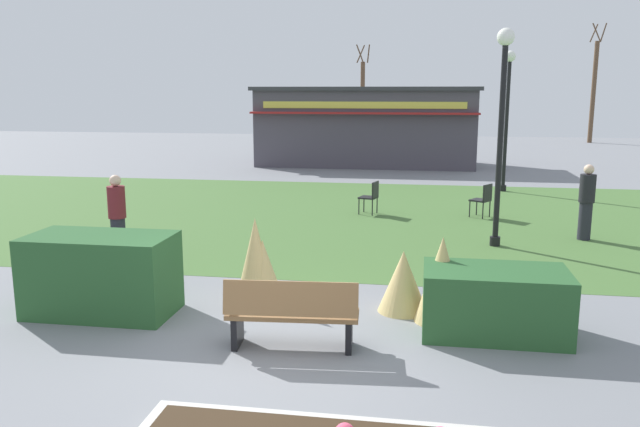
# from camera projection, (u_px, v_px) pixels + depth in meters

# --- Properties ---
(ground_plane) EXTENTS (80.00, 80.00, 0.00)m
(ground_plane) POSITION_uv_depth(u_px,v_px,m) (276.00, 353.00, 8.07)
(ground_plane) COLOR slate
(lawn_patch) EXTENTS (36.00, 12.00, 0.01)m
(lawn_patch) POSITION_uv_depth(u_px,v_px,m) (353.00, 216.00, 16.90)
(lawn_patch) COLOR #446B33
(lawn_patch) RESTS_ON ground_plane
(park_bench) EXTENTS (1.73, 0.65, 0.95)m
(park_bench) POSITION_uv_depth(u_px,v_px,m) (292.00, 314.00, 8.12)
(park_bench) COLOR olive
(park_bench) RESTS_ON ground_plane
(hedge_left) EXTENTS (2.13, 1.10, 1.19)m
(hedge_left) POSITION_uv_depth(u_px,v_px,m) (101.00, 275.00, 9.42)
(hedge_left) COLOR #28562B
(hedge_left) RESTS_ON ground_plane
(hedge_right) EXTENTS (1.93, 1.10, 0.91)m
(hedge_right) POSITION_uv_depth(u_px,v_px,m) (495.00, 302.00, 8.63)
(hedge_right) COLOR #28562B
(hedge_right) RESTS_ON ground_plane
(ornamental_grass_behind_left) EXTENTS (0.64, 0.64, 1.33)m
(ornamental_grass_behind_left) POSITION_uv_depth(u_px,v_px,m) (256.00, 259.00, 10.03)
(ornamental_grass_behind_left) COLOR tan
(ornamental_grass_behind_left) RESTS_ON ground_plane
(ornamental_grass_behind_right) EXTENTS (0.77, 0.77, 1.25)m
(ornamental_grass_behind_right) POSITION_uv_depth(u_px,v_px,m) (442.00, 279.00, 9.08)
(ornamental_grass_behind_right) COLOR tan
(ornamental_grass_behind_right) RESTS_ON ground_plane
(ornamental_grass_behind_center) EXTENTS (0.67, 0.67, 0.98)m
(ornamental_grass_behind_center) POSITION_uv_depth(u_px,v_px,m) (263.00, 270.00, 10.05)
(ornamental_grass_behind_center) COLOR tan
(ornamental_grass_behind_center) RESTS_ON ground_plane
(ornamental_grass_behind_far) EXTENTS (0.75, 0.75, 0.94)m
(ornamental_grass_behind_far) POSITION_uv_depth(u_px,v_px,m) (403.00, 281.00, 9.53)
(ornamental_grass_behind_far) COLOR tan
(ornamental_grass_behind_far) RESTS_ON ground_plane
(lamppost_mid) EXTENTS (0.36, 0.36, 4.52)m
(lamppost_mid) POSITION_uv_depth(u_px,v_px,m) (502.00, 113.00, 13.12)
(lamppost_mid) COLOR black
(lamppost_mid) RESTS_ON ground_plane
(lamppost_far) EXTENTS (0.36, 0.36, 4.52)m
(lamppost_far) POSITION_uv_depth(u_px,v_px,m) (507.00, 105.00, 20.49)
(lamppost_far) COLOR black
(lamppost_far) RESTS_ON ground_plane
(trash_bin) EXTENTS (0.52, 0.52, 0.81)m
(trash_bin) POSITION_uv_depth(u_px,v_px,m) (100.00, 281.00, 9.77)
(trash_bin) COLOR #2D4233
(trash_bin) RESTS_ON ground_plane
(food_kiosk) EXTENTS (9.69, 4.12, 3.43)m
(food_kiosk) POSITION_uv_depth(u_px,v_px,m) (366.00, 126.00, 28.19)
(food_kiosk) COLOR #47424C
(food_kiosk) RESTS_ON ground_plane
(cafe_chair_west) EXTENTS (0.61, 0.61, 0.89)m
(cafe_chair_west) POSITION_uv_depth(u_px,v_px,m) (483.00, 198.00, 16.58)
(cafe_chair_west) COLOR black
(cafe_chair_west) RESTS_ON ground_plane
(cafe_chair_east) EXTENTS (0.54, 0.54, 0.89)m
(cafe_chair_east) POSITION_uv_depth(u_px,v_px,m) (371.00, 195.00, 17.03)
(cafe_chair_east) COLOR black
(cafe_chair_east) RESTS_ON ground_plane
(person_strolling) EXTENTS (0.34, 0.34, 1.69)m
(person_strolling) POSITION_uv_depth(u_px,v_px,m) (586.00, 202.00, 14.05)
(person_strolling) COLOR #23232D
(person_strolling) RESTS_ON ground_plane
(person_standing) EXTENTS (0.34, 0.34, 1.69)m
(person_standing) POSITION_uv_depth(u_px,v_px,m) (117.00, 217.00, 12.33)
(person_standing) COLOR #23232D
(person_standing) RESTS_ON ground_plane
(parked_car_west_slot) EXTENTS (4.32, 2.29, 1.20)m
(parked_car_west_slot) POSITION_uv_depth(u_px,v_px,m) (335.00, 138.00, 35.46)
(parked_car_west_slot) COLOR maroon
(parked_car_west_slot) RESTS_ON ground_plane
(tree_left_bg) EXTENTS (0.91, 0.96, 6.11)m
(tree_left_bg) POSITION_uv_depth(u_px,v_px,m) (362.00, 100.00, 40.71)
(tree_left_bg) COLOR brown
(tree_left_bg) RESTS_ON ground_plane
(tree_right_bg) EXTENTS (0.91, 0.96, 7.34)m
(tree_right_bg) POSITION_uv_depth(u_px,v_px,m) (594.00, 90.00, 39.86)
(tree_right_bg) COLOR brown
(tree_right_bg) RESTS_ON ground_plane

